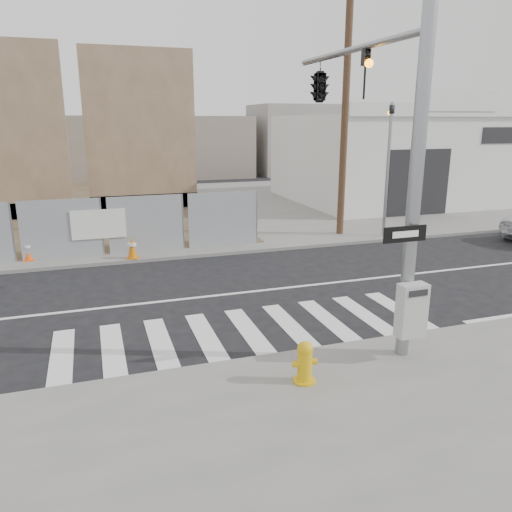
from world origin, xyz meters
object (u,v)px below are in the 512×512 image
object	(u,v)px
traffic_cone_d	(132,248)
traffic_cone_c	(28,250)
auto_shop	(397,158)
fire_hydrant	(305,362)
signal_pole	(346,114)

from	to	relation	value
traffic_cone_d	traffic_cone_c	bearing A→B (deg)	165.31
auto_shop	traffic_cone_c	bearing A→B (deg)	-157.81
auto_shop	fire_hydrant	distance (m)	22.93
fire_hydrant	traffic_cone_c	bearing A→B (deg)	137.24
signal_pole	traffic_cone_d	xyz separation A→B (m)	(-4.49, 6.27, -4.30)
signal_pole	traffic_cone_c	size ratio (longest dim) A/B	9.43
signal_pole	traffic_cone_d	bearing A→B (deg)	125.61
signal_pole	auto_shop	distance (m)	19.04
auto_shop	fire_hydrant	xyz separation A→B (m)	(-13.81, -18.20, -2.03)
fire_hydrant	traffic_cone_d	distance (m)	9.70
signal_pole	traffic_cone_c	xyz separation A→B (m)	(-7.80, 7.13, -4.30)
signal_pole	fire_hydrant	size ratio (longest dim) A/B	9.05
signal_pole	traffic_cone_c	world-z (taller)	signal_pole
traffic_cone_d	fire_hydrant	bearing A→B (deg)	-77.01
traffic_cone_c	traffic_cone_d	size ratio (longest dim) A/B	1.00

